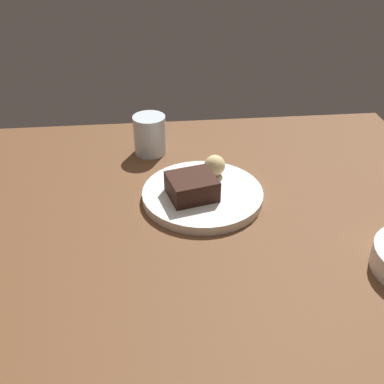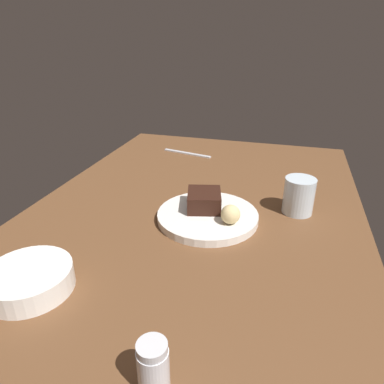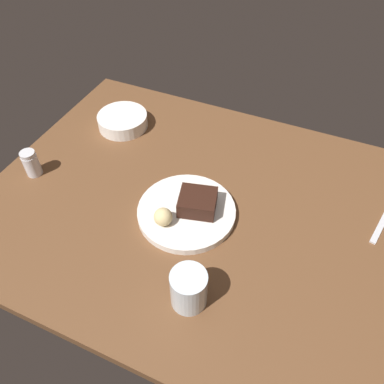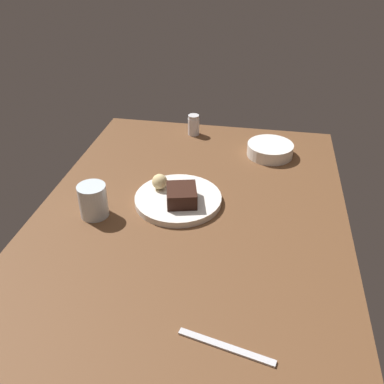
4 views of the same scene
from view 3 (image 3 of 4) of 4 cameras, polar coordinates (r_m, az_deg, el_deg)
The scene contains 7 objects.
dining_table at distance 97.35cm, azimuth 3.84°, elevation -3.27°, with size 120.00×84.00×3.00cm, color brown.
dessert_plate at distance 94.40cm, azimuth -0.83°, elevation -2.98°, with size 24.41×24.41×1.88cm, color white.
chocolate_cake_slice at distance 92.33cm, azimuth 0.84°, elevation -1.55°, with size 8.99×8.07×4.30cm, color black.
bread_roll at distance 89.53cm, azimuth -4.37°, elevation -3.75°, with size 4.46×4.46×4.46cm, color #DBC184.
salt_shaker at distance 111.30cm, azimuth -23.02°, elevation 4.01°, with size 4.19×4.19×7.52cm.
water_glass at distance 78.36cm, azimuth -0.50°, elevation -14.35°, with size 7.58×7.58×9.18cm, color silver.
side_bowl at distance 121.67cm, azimuth -10.37°, elevation 10.50°, with size 15.27×15.27×4.15cm, color white.
Camera 3 is at (-18.89, 59.05, 76.56)cm, focal length 35.48 mm.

